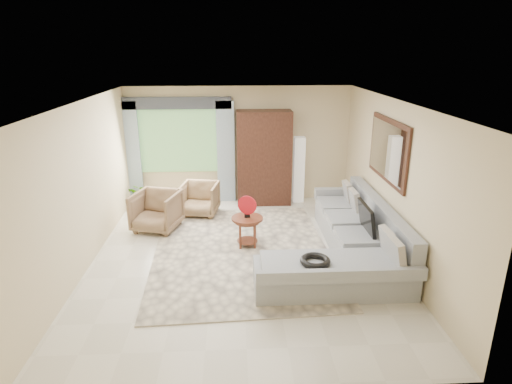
{
  "coord_description": "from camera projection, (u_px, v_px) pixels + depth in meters",
  "views": [
    {
      "loc": [
        -0.11,
        -6.53,
        3.37
      ],
      "look_at": [
        0.25,
        0.35,
        1.05
      ],
      "focal_mm": 30.0,
      "sensor_mm": 36.0,
      "label": 1
    }
  ],
  "objects": [
    {
      "name": "valance",
      "position": [
        176.0,
        103.0,
        9.22
      ],
      "size": [
        2.4,
        0.12,
        0.26
      ],
      "primitive_type": "cube",
      "color": "#1E232D",
      "rests_on": "wall_back"
    },
    {
      "name": "tv_screen",
      "position": [
        367.0,
        218.0,
        7.03
      ],
      "size": [
        0.14,
        0.74,
        0.48
      ],
      "primitive_type": "cube",
      "rotation": [
        0.0,
        -0.17,
        0.0
      ],
      "color": "black",
      "rests_on": "sectional_sofa"
    },
    {
      "name": "wall_mirror",
      "position": [
        388.0,
        150.0,
        7.15
      ],
      "size": [
        0.05,
        1.7,
        1.05
      ],
      "color": "black",
      "rests_on": "wall_right"
    },
    {
      "name": "curtain_right",
      "position": [
        226.0,
        152.0,
        9.6
      ],
      "size": [
        0.4,
        0.08,
        2.3
      ],
      "primitive_type": "cube",
      "color": "#9EB7CC",
      "rests_on": "ground"
    },
    {
      "name": "floor_lamp",
      "position": [
        299.0,
        170.0,
        9.72
      ],
      "size": [
        0.24,
        0.24,
        1.5
      ],
      "primitive_type": "cube",
      "color": "silver",
      "rests_on": "ground"
    },
    {
      "name": "garden_hose",
      "position": [
        315.0,
        261.0,
        5.99
      ],
      "size": [
        0.43,
        0.43,
        0.09
      ],
      "primitive_type": "torus",
      "color": "black",
      "rests_on": "sectional_sofa"
    },
    {
      "name": "armchair_left",
      "position": [
        157.0,
        211.0,
        8.27
      ],
      "size": [
        1.01,
        1.03,
        0.76
      ],
      "primitive_type": "imported",
      "rotation": [
        0.0,
        0.0,
        -0.28
      ],
      "color": "brown",
      "rests_on": "ground"
    },
    {
      "name": "red_disc",
      "position": [
        247.0,
        205.0,
        7.42
      ],
      "size": [
        0.33,
        0.14,
        0.34
      ],
      "primitive_type": "cylinder",
      "rotation": [
        1.57,
        0.0,
        -0.36
      ],
      "color": "#B4121B",
      "rests_on": "coffee_table"
    },
    {
      "name": "area_rug",
      "position": [
        242.0,
        251.0,
        7.45
      ],
      "size": [
        3.18,
        4.13,
        0.02
      ],
      "primitive_type": "cube",
      "rotation": [
        0.0,
        0.0,
        0.05
      ],
      "color": "beige",
      "rests_on": "ground"
    },
    {
      "name": "potted_plant",
      "position": [
        141.0,
        195.0,
        9.48
      ],
      "size": [
        0.62,
        0.59,
        0.55
      ],
      "primitive_type": "imported",
      "rotation": [
        0.0,
        0.0,
        -0.41
      ],
      "color": "#999999",
      "rests_on": "ground"
    },
    {
      "name": "armoire",
      "position": [
        264.0,
        158.0,
        9.53
      ],
      "size": [
        1.2,
        0.55,
        2.1
      ],
      "primitive_type": "cube",
      "color": "black",
      "rests_on": "ground"
    },
    {
      "name": "sectional_sofa",
      "position": [
        350.0,
        244.0,
        7.09
      ],
      "size": [
        2.3,
        3.46,
        0.9
      ],
      "color": "#9FA4A8",
      "rests_on": "ground"
    },
    {
      "name": "curtain_left",
      "position": [
        131.0,
        154.0,
        9.5
      ],
      "size": [
        0.4,
        0.08,
        2.3
      ],
      "primitive_type": "cube",
      "color": "#9EB7CC",
      "rests_on": "ground"
    },
    {
      "name": "window",
      "position": [
        179.0,
        141.0,
        9.56
      ],
      "size": [
        1.8,
        0.04,
        1.4
      ],
      "primitive_type": "cube",
      "color": "#669E59",
      "rests_on": "wall_back"
    },
    {
      "name": "coffee_table",
      "position": [
        247.0,
        231.0,
        7.58
      ],
      "size": [
        0.56,
        0.56,
        0.56
      ],
      "rotation": [
        0.0,
        0.0,
        -0.29
      ],
      "color": "#542416",
      "rests_on": "ground"
    },
    {
      "name": "armchair_right",
      "position": [
        200.0,
        199.0,
        9.04
      ],
      "size": [
        0.86,
        0.87,
        0.69
      ],
      "primitive_type": "imported",
      "rotation": [
        0.0,
        0.0,
        -0.17
      ],
      "color": "#92784F",
      "rests_on": "ground"
    },
    {
      "name": "ground",
      "position": [
        242.0,
        257.0,
        7.26
      ],
      "size": [
        6.0,
        6.0,
        0.0
      ],
      "primitive_type": "plane",
      "color": "silver",
      "rests_on": "ground"
    }
  ]
}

